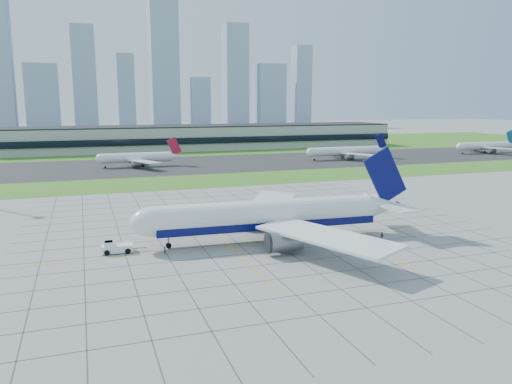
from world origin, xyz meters
The scene contains 14 objects.
ground centered at (0.00, 0.00, 0.00)m, with size 1400.00×1400.00×0.00m, color gray.
grass_median centered at (0.00, 90.00, 0.02)m, with size 700.00×35.00×0.04m, color #407521.
asphalt_taxiway centered at (0.00, 145.00, 0.03)m, with size 700.00×75.00×0.04m, color #383838.
grass_far centered at (0.00, 255.00, 0.02)m, with size 700.00×145.00×0.04m, color #407521.
apron_markings centered at (0.43, 11.09, 0.02)m, with size 120.00×130.00×0.03m.
terminal centered at (40.00, 229.87, 7.89)m, with size 260.00×43.00×15.80m.
city_skyline centered at (-8.71, 520.00, 59.09)m, with size 523.00×32.40×160.00m.
airliner centered at (-0.50, -0.05, 5.58)m, with size 64.84×65.59×20.40m.
pushback_tug centered at (-33.75, 1.46, 1.12)m, with size 9.12×3.45×2.52m.
crew_near centered at (-24.36, -3.05, 0.83)m, with size 0.60×0.39×1.65m, color black.
crew_far centered at (23.57, -8.10, 0.88)m, with size 0.86×0.67×1.77m, color black.
distant_jet_1 centered at (-13.98, 144.03, 4.49)m, with size 38.68×42.66×14.08m.
distant_jet_2 centered at (97.20, 139.97, 4.49)m, with size 47.07×42.66×14.08m.
distant_jet_3 centered at (195.31, 141.99, 4.49)m, with size 42.15×42.66×14.08m.
Camera 1 is at (-39.07, -101.32, 30.35)m, focal length 35.00 mm.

